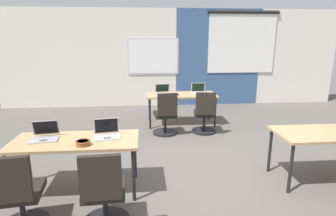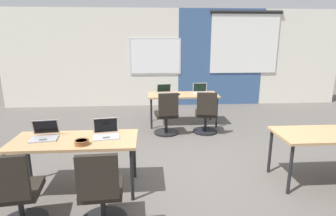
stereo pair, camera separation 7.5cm
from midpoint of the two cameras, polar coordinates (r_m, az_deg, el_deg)
ground_plane at (r=4.53m, az=6.02°, el=-11.69°), size 24.00×24.00×0.00m
back_wall_assembly at (r=8.25m, az=1.00°, el=10.37°), size 10.00×0.27×2.80m
desk_near_left at (r=3.76m, az=-19.17°, el=-7.11°), size 1.60×0.70×0.72m
desk_near_right at (r=4.46m, az=30.63°, el=-5.01°), size 1.60×0.70×0.72m
desk_far_center at (r=6.38m, az=2.45°, el=2.38°), size 1.60×0.70×0.72m
laptop_near_left_inner at (r=3.72m, az=-13.13°, el=-5.10°), size 0.37×0.32×0.23m
chair_near_left_inner at (r=3.09m, az=-13.85°, el=-17.44°), size 0.52×0.55×0.92m
laptop_far_right at (r=6.51m, az=6.03°, el=3.54°), size 0.35×0.30×0.23m
chair_far_right at (r=5.86m, az=7.25°, el=-1.68°), size 0.52×0.57×0.92m
laptop_far_left at (r=6.39m, az=-1.38°, el=3.39°), size 0.36×0.35×0.22m
mousepad_far_left at (r=6.33m, az=0.88°, el=2.87°), size 0.22×0.19×0.00m
mouse_far_left at (r=6.33m, az=0.88°, el=3.03°), size 0.07×0.11×0.03m
chair_far_left at (r=5.73m, az=-0.85°, el=-1.93°), size 0.52×0.56×0.92m
laptop_near_left_end at (r=3.90m, az=-24.71°, el=-5.18°), size 0.37×0.35×0.23m
chair_near_left_end at (r=3.36m, az=-29.22°, el=-16.24°), size 0.52×0.56×0.92m
snack_bowl at (r=3.51m, az=-17.85°, el=-6.85°), size 0.18×0.18×0.06m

